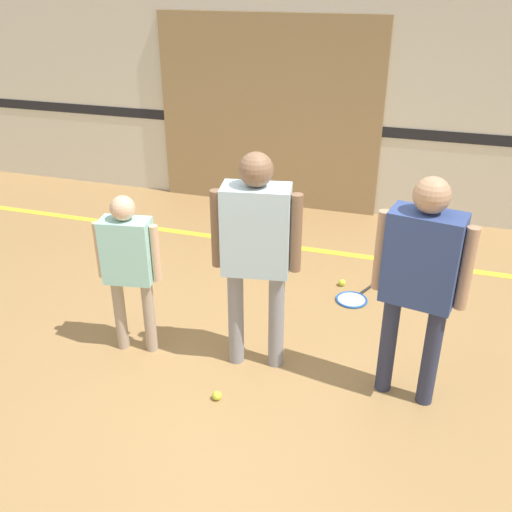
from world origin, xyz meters
The scene contains 10 objects.
ground_plane centered at (0.00, 0.00, 0.00)m, with size 16.00×16.00×0.00m, color #A87F4C.
wall_back centered at (0.00, 3.48, 1.60)m, with size 16.00×0.07×3.20m.
wall_panel centered at (-0.83, 3.42, 1.14)m, with size 2.73×0.05×2.27m.
floor_stripe centered at (0.00, 2.24, 0.00)m, with size 14.40×0.10×0.01m.
person_instructor centered at (0.03, 0.21, 1.02)m, with size 0.62×0.33×1.65m.
person_student_left centered at (-0.92, 0.09, 0.80)m, with size 0.48×0.25×1.29m.
person_student_right centered at (1.14, 0.16, 1.00)m, with size 0.61×0.33×1.62m.
racket_spare_on_floor centered at (0.60, 1.34, 0.01)m, with size 0.39×0.53×0.03m.
tennis_ball_near_instructor centered at (-0.10, -0.29, 0.03)m, with size 0.07×0.07×0.07m, color #CCE038.
tennis_ball_by_spare_racket centered at (0.46, 1.57, 0.03)m, with size 0.07×0.07×0.07m, color #CCE038.
Camera 1 is at (1.10, -3.18, 2.70)m, focal length 40.00 mm.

